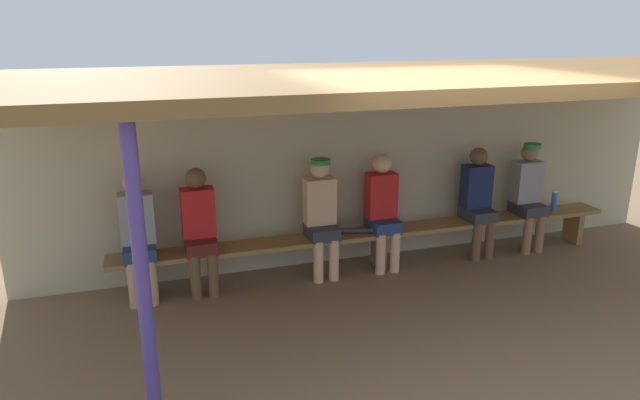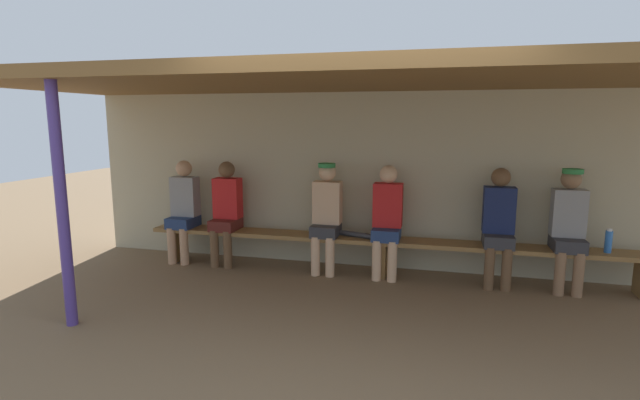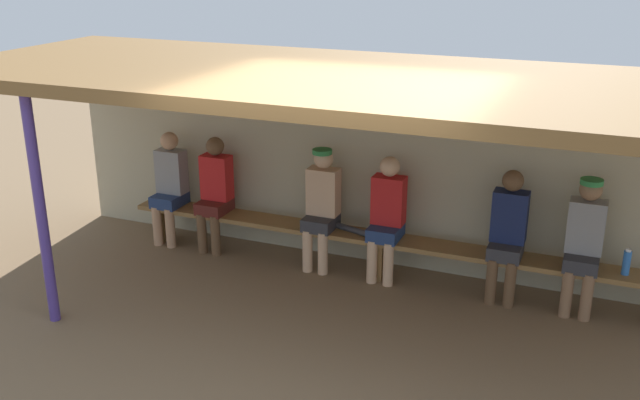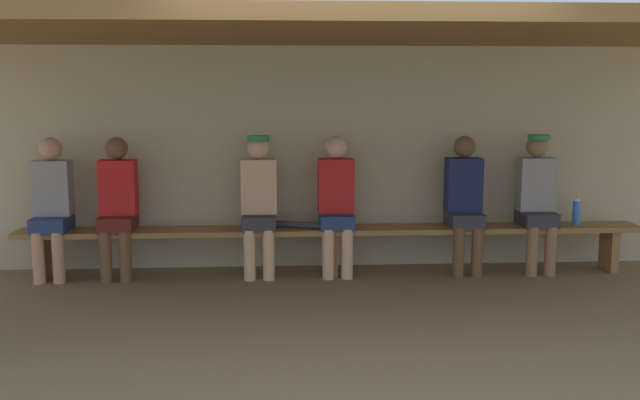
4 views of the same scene
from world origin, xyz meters
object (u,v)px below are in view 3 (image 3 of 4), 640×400
object	(u,v)px
player_in_red	(322,203)
player_in_blue	(508,231)
water_bottle_green	(627,262)
baseball_bat	(350,229)
player_leftmost	(215,189)
player_with_sunglasses	(170,183)
bench	(383,243)
player_near_post	(387,214)
player_rightmost	(584,240)
support_post	(41,212)

from	to	relation	value
player_in_red	player_in_blue	bearing A→B (deg)	-0.01
water_bottle_green	baseball_bat	size ratio (longest dim) A/B	0.29
player_in_red	player_leftmost	size ratio (longest dim) A/B	1.01
player_leftmost	player_with_sunglasses	bearing A→B (deg)	180.00
bench	water_bottle_green	size ratio (longest dim) A/B	23.04
player_in_red	player_near_post	bearing A→B (deg)	-0.04
bench	water_bottle_green	distance (m)	2.40
baseball_bat	player_leftmost	bearing A→B (deg)	-162.81
player_in_blue	bench	bearing A→B (deg)	-179.86
bench	player_in_blue	xyz separation A→B (m)	(1.28, 0.00, 0.34)
player_rightmost	player_in_blue	world-z (taller)	player_rightmost
player_with_sunglasses	player_leftmost	size ratio (longest dim) A/B	1.00
player_in_red	player_leftmost	distance (m)	1.33
player_near_post	bench	bearing A→B (deg)	-174.55
water_bottle_green	player_in_blue	bearing A→B (deg)	179.31
player_in_blue	baseball_bat	xyz separation A→B (m)	(-1.65, -0.00, -0.24)
bench	baseball_bat	size ratio (longest dim) A/B	6.73
player_in_red	water_bottle_green	distance (m)	3.10
player_with_sunglasses	player_near_post	bearing A→B (deg)	0.00
player_in_red	baseball_bat	world-z (taller)	player_in_red
player_in_blue	water_bottle_green	distance (m)	1.12
player_in_red	player_leftmost	xyz separation A→B (m)	(-1.33, -0.00, -0.02)
bench	player_rightmost	distance (m)	2.03
player_rightmost	player_in_red	world-z (taller)	same
player_in_blue	player_with_sunglasses	world-z (taller)	same
player_near_post	water_bottle_green	distance (m)	2.36
player_near_post	player_in_blue	distance (m)	1.25
support_post	baseball_bat	size ratio (longest dim) A/B	2.47
player_near_post	baseball_bat	xyz separation A→B (m)	(-0.40, -0.00, -0.24)
support_post	water_bottle_green	world-z (taller)	support_post
player_rightmost	player_with_sunglasses	size ratio (longest dim) A/B	1.01
bench	baseball_bat	distance (m)	0.38
water_bottle_green	bench	bearing A→B (deg)	179.75
player_rightmost	player_near_post	bearing A→B (deg)	-179.99
player_leftmost	water_bottle_green	distance (m)	4.43
player_leftmost	player_near_post	bearing A→B (deg)	0.00
player_leftmost	player_rightmost	bearing A→B (deg)	0.01
water_bottle_green	player_rightmost	bearing A→B (deg)	178.00
player_near_post	player_in_blue	world-z (taller)	same
player_near_post	water_bottle_green	size ratio (longest dim) A/B	5.13
player_in_blue	player_in_red	world-z (taller)	player_in_red
baseball_bat	player_near_post	bearing A→B (deg)	17.74
player_leftmost	water_bottle_green	size ratio (longest dim) A/B	5.13
player_rightmost	baseball_bat	size ratio (longest dim) A/B	1.51
support_post	player_leftmost	distance (m)	2.21
player_with_sunglasses	bench	bearing A→B (deg)	-0.07
support_post	player_in_blue	xyz separation A→B (m)	(3.89, 2.10, -0.37)
bench	player_leftmost	world-z (taller)	player_leftmost
player_with_sunglasses	water_bottle_green	size ratio (longest dim) A/B	5.13
player_leftmost	baseball_bat	xyz separation A→B (m)	(1.67, -0.00, -0.24)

